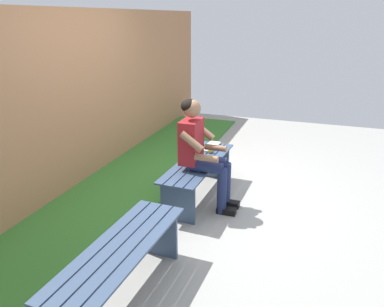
{
  "coord_description": "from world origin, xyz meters",
  "views": [
    {
      "loc": [
        3.98,
        1.33,
        2.13
      ],
      "look_at": [
        0.66,
        0.15,
        0.83
      ],
      "focal_mm": 34.82,
      "sensor_mm": 36.0,
      "label": 1
    }
  ],
  "objects_px": {
    "bench_far": "(121,260)",
    "person_seated": "(201,150)",
    "bench_near": "(198,171)",
    "apple": "(211,150)",
    "book_open": "(211,147)"
  },
  "relations": [
    {
      "from": "bench_near",
      "to": "apple",
      "type": "relative_size",
      "value": 20.42
    },
    {
      "from": "bench_far",
      "to": "apple",
      "type": "distance_m",
      "value": 2.22
    },
    {
      "from": "apple",
      "to": "book_open",
      "type": "distance_m",
      "value": 0.22
    },
    {
      "from": "bench_near",
      "to": "bench_far",
      "type": "distance_m",
      "value": 1.89
    },
    {
      "from": "bench_far",
      "to": "apple",
      "type": "relative_size",
      "value": 19.76
    },
    {
      "from": "person_seated",
      "to": "bench_near",
      "type": "bearing_deg",
      "value": -154.01
    },
    {
      "from": "person_seated",
      "to": "apple",
      "type": "distance_m",
      "value": 0.58
    },
    {
      "from": "bench_far",
      "to": "book_open",
      "type": "height_order",
      "value": "book_open"
    },
    {
      "from": "book_open",
      "to": "bench_near",
      "type": "bearing_deg",
      "value": 2.8
    },
    {
      "from": "book_open",
      "to": "bench_far",
      "type": "bearing_deg",
      "value": 2.19
    },
    {
      "from": "apple",
      "to": "book_open",
      "type": "relative_size",
      "value": 0.18
    },
    {
      "from": "bench_far",
      "to": "person_seated",
      "type": "distance_m",
      "value": 1.72
    },
    {
      "from": "book_open",
      "to": "apple",
      "type": "bearing_deg",
      "value": 17.62
    },
    {
      "from": "bench_near",
      "to": "bench_far",
      "type": "relative_size",
      "value": 1.03
    },
    {
      "from": "bench_far",
      "to": "book_open",
      "type": "xyz_separation_m",
      "value": [
        -2.43,
        -0.01,
        0.13
      ]
    }
  ]
}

